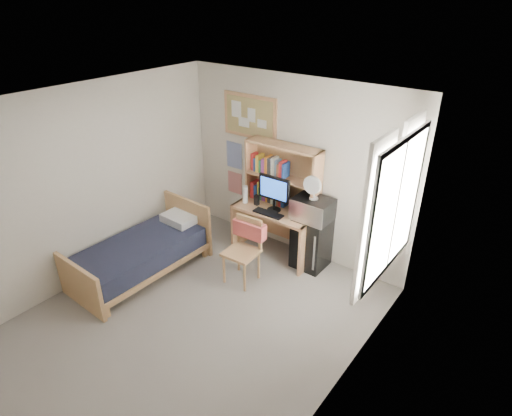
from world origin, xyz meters
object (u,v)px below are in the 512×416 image
Objects in this scene: desk at (276,231)px; desk_fan at (314,188)px; speaker_left at (257,200)px; bulletin_board at (250,116)px; monitor at (274,194)px; bed at (141,258)px; microwave at (313,209)px; mini_fridge at (311,242)px; speaker_right at (292,211)px; desk_chair at (241,252)px.

desk_fan reaches higher than desk.
desk is at bearing 11.31° from speaker_left.
bulletin_board is 1.80× the size of monitor.
bed is 2.48m from microwave.
speaker_right reaches higher than mini_fridge.
speaker_left is at bearing -172.86° from desk_fan.
desk_chair is 1.29m from desk_fan.
bed is 5.76× the size of desk_fan.
microwave is 1.66× the size of desk_fan.
mini_fridge is 1.50× the size of microwave.
bed is at bearing -138.35° from microwave.
speaker_left is (0.41, -0.37, -1.09)m from bulletin_board.
microwave is at bearing -11.62° from bulletin_board.
mini_fridge is at bearing 21.95° from speaker_right.
desk is 1.33× the size of desk_chair.
speaker_left is at bearing 109.04° from desk_chair.
desk reaches higher than bed.
desk_fan is at bearing 53.83° from desk_chair.
microwave reaches higher than speaker_left.
bulletin_board reaches higher than desk_fan.
monitor is at bearing -180.00° from speaker_right.
desk_fan is (0.87, 0.11, 0.39)m from speaker_left.
bulletin_board is 1.65m from microwave.
monitor is at bearing 87.74° from desk_chair.
desk_chair reaches higher than bed.
microwave is (0.56, 0.87, 0.46)m from desk_chair.
desk_chair is at bearing -89.83° from desk.
bulletin_board reaches higher than mini_fridge.
desk_fan is (-0.00, -0.02, 0.84)m from mini_fridge.
monitor is (-0.02, 0.77, 0.56)m from desk_chair.
speaker_left is 0.60m from speaker_right.
mini_fridge is 0.84m from desk_fan.
monitor is 0.62m from desk_fan.
desk_fan is (0.27, 0.10, 0.39)m from speaker_right.
speaker_right is (0.30, -0.05, 0.46)m from desk.
speaker_left is (-0.32, 0.76, 0.38)m from desk_chair.
desk_chair is (0.73, -1.14, -1.46)m from bulletin_board.
mini_fridge is 2.40m from bed.
microwave is at bearing 3.14° from desk.
desk_fan is at bearing 3.14° from desk.
desk is 0.68× the size of bed.
desk_chair is 1.13m from microwave.
desk_chair is 5.98× the size of speaker_left.
desk is at bearing -173.72° from mini_fridge.
desk is 7.92× the size of speaker_left.
mini_fridge is (0.58, 0.06, 0.01)m from desk.
monitor is at bearing -169.80° from microwave.
speaker_right is at bearing -160.50° from microwave.
speaker_right is (0.30, 0.01, -0.18)m from monitor.
speaker_right is (0.28, 0.77, 0.38)m from desk_chair.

